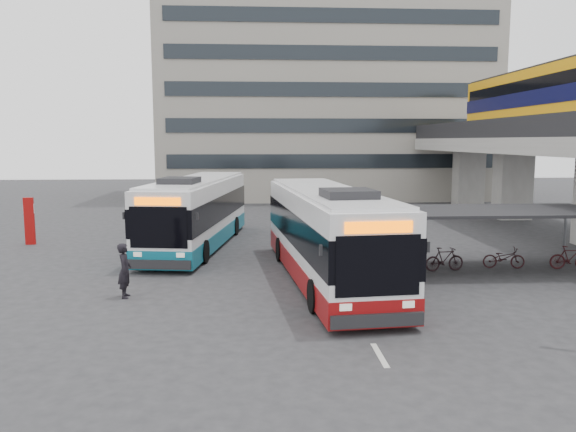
{
  "coord_description": "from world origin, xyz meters",
  "views": [
    {
      "loc": [
        -0.59,
        -19.29,
        5.33
      ],
      "look_at": [
        0.87,
        5.46,
        2.0
      ],
      "focal_mm": 35.0,
      "sensor_mm": 36.0,
      "label": 1
    }
  ],
  "objects": [
    {
      "name": "bike_shelter",
      "position": [
        8.45,
        3.0,
        1.64
      ],
      "size": [
        10.0,
        4.0,
        2.54
      ],
      "color": "#595B60",
      "rests_on": "ground"
    },
    {
      "name": "bus_main",
      "position": [
        2.13,
        1.77,
        1.75
      ],
      "size": [
        3.96,
        12.97,
        3.78
      ],
      "rotation": [
        0.0,
        0.0,
        0.09
      ],
      "color": "white",
      "rests_on": "ground"
    },
    {
      "name": "bus_teal",
      "position": [
        -3.51,
        9.07,
        1.72
      ],
      "size": [
        4.52,
        12.79,
        3.7
      ],
      "rotation": [
        0.0,
        0.0,
        -0.15
      ],
      "color": "white",
      "rests_on": "ground"
    },
    {
      "name": "viaduct",
      "position": [
        17.0,
        12.59,
        6.23
      ],
      "size": [
        8.0,
        32.0,
        9.68
      ],
      "color": "gray",
      "rests_on": "ground"
    },
    {
      "name": "ground",
      "position": [
        0.0,
        0.0,
        0.0
      ],
      "size": [
        120.0,
        120.0,
        0.0
      ],
      "primitive_type": "plane",
      "color": "#28282B",
      "rests_on": "ground"
    },
    {
      "name": "pedestrian",
      "position": [
        -5.05,
        -0.29,
        0.94
      ],
      "size": [
        0.51,
        0.72,
        1.89
      ],
      "primitive_type": "imported",
      "rotation": [
        0.0,
        0.0,
        1.66
      ],
      "color": "black",
      "rests_on": "ground"
    },
    {
      "name": "road_markings",
      "position": [
        2.5,
        -3.0,
        0.01
      ],
      "size": [
        0.15,
        7.6,
        0.01
      ],
      "color": "beige",
      "rests_on": "ground"
    },
    {
      "name": "office_block",
      "position": [
        6.0,
        36.0,
        12.5
      ],
      "size": [
        30.0,
        15.0,
        25.0
      ],
      "primitive_type": "cube",
      "color": "gray",
      "rests_on": "ground"
    },
    {
      "name": "sign_totem_north",
      "position": [
        -12.22,
        10.04,
        1.27
      ],
      "size": [
        0.53,
        0.22,
        2.45
      ],
      "rotation": [
        0.0,
        0.0,
        0.13
      ],
      "color": "#9A0A09",
      "rests_on": "ground"
    }
  ]
}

